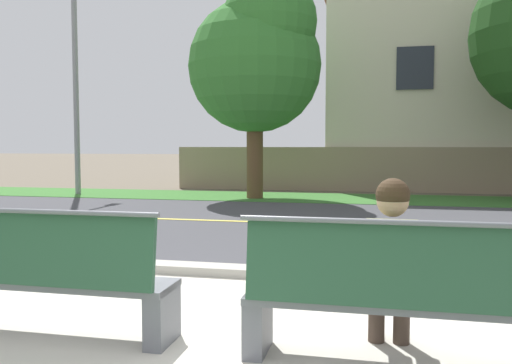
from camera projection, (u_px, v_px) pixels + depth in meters
ground_plane at (319, 214)px, 11.43m from camera, size 140.00×140.00×0.00m
sidewalk_pavement at (216, 340)px, 4.03m from camera, size 44.00×3.60×0.01m
curb_edge at (267, 273)px, 5.93m from camera, size 44.00×0.30×0.11m
street_asphalt at (311, 224)px, 9.97m from camera, size 52.00×8.00×0.01m
road_centre_line at (311, 224)px, 9.97m from camera, size 48.00×0.14×0.01m
far_verge_grass at (332, 198)px, 14.77m from camera, size 48.00×2.80×0.02m
bench_left at (41, 278)px, 4.05m from camera, size 2.04×0.48×1.01m
bench_right at (398, 300)px, 3.48m from camera, size 2.04×0.48×1.01m
seated_person_olive at (391, 262)px, 3.65m from camera, size 0.52×0.68×1.25m
streetlamp at (78, 49)px, 15.88m from camera, size 0.24×2.10×7.60m
shade_tree_far_left at (258, 56)px, 14.39m from camera, size 3.60×3.60×5.94m
garden_wall at (377, 169)px, 16.85m from camera, size 13.00×0.36×1.40m
house_across_street at (473, 79)px, 19.04m from camera, size 10.66×6.91×7.53m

